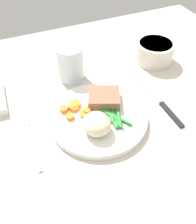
# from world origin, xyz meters

# --- Properties ---
(dining_table) EXTENTS (1.20, 0.90, 0.02)m
(dining_table) POSITION_xyz_m (0.00, 0.00, 0.01)
(dining_table) COLOR beige
(dining_table) RESTS_ON ground
(dinner_plate) EXTENTS (0.23, 0.23, 0.02)m
(dinner_plate) POSITION_xyz_m (0.03, -0.02, 0.03)
(dinner_plate) COLOR white
(dinner_plate) RESTS_ON dining_table
(meat_portion) EXTENTS (0.09, 0.09, 0.02)m
(meat_portion) POSITION_xyz_m (0.06, 0.02, 0.05)
(meat_portion) COLOR #936047
(meat_portion) RESTS_ON dinner_plate
(mashed_potatoes) EXTENTS (0.06, 0.07, 0.04)m
(mashed_potatoes) POSITION_xyz_m (0.01, -0.06, 0.06)
(mashed_potatoes) COLOR beige
(mashed_potatoes) RESTS_ON dinner_plate
(carrot_slices) EXTENTS (0.07, 0.07, 0.01)m
(carrot_slices) POSITION_xyz_m (-0.01, 0.02, 0.04)
(carrot_slices) COLOR orange
(carrot_slices) RESTS_ON dinner_plate
(green_beans) EXTENTS (0.06, 0.09, 0.01)m
(green_beans) POSITION_xyz_m (0.06, -0.04, 0.04)
(green_beans) COLOR #2D8C38
(green_beans) RESTS_ON dinner_plate
(fork) EXTENTS (0.01, 0.17, 0.00)m
(fork) POSITION_xyz_m (-0.13, -0.02, 0.02)
(fork) COLOR silver
(fork) RESTS_ON dining_table
(knife) EXTENTS (0.02, 0.20, 0.01)m
(knife) POSITION_xyz_m (0.19, -0.02, 0.02)
(knife) COLOR black
(knife) RESTS_ON dining_table
(water_glass) EXTENTS (0.07, 0.07, 0.10)m
(water_glass) POSITION_xyz_m (0.02, 0.16, 0.06)
(water_glass) COLOR silver
(water_glass) RESTS_ON dining_table
(salad_bowl) EXTENTS (0.11, 0.11, 0.06)m
(salad_bowl) POSITION_xyz_m (0.28, 0.14, 0.05)
(salad_bowl) COLOR silver
(salad_bowl) RESTS_ON dining_table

